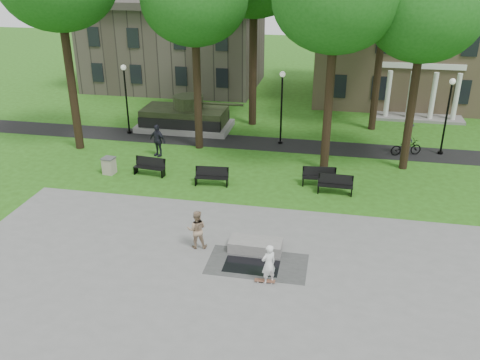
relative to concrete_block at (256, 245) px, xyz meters
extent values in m
plane|color=#285313|center=(-1.08, 0.95, -0.24)|extent=(120.00, 120.00, 0.00)
cube|color=gray|center=(-1.08, -4.05, -0.23)|extent=(22.00, 16.00, 0.02)
cube|color=black|center=(-1.08, 12.95, -0.24)|extent=(44.00, 2.60, 0.01)
cube|color=#9E8460|center=(8.92, 26.95, 3.75)|extent=(16.00, 11.00, 8.00)
cube|color=silver|center=(8.92, 21.45, 3.55)|extent=(6.00, 0.30, 0.40)
cube|color=#4C443D|center=(-12.08, 27.45, 3.35)|extent=(15.00, 10.00, 7.20)
cylinder|color=black|center=(-13.08, 9.95, 4.24)|extent=(0.52, 0.52, 8.96)
cylinder|color=black|center=(-5.58, 11.45, 3.75)|extent=(0.48, 0.48, 8.00)
cylinder|color=black|center=(2.42, 9.45, 3.92)|extent=(0.50, 0.50, 8.32)
cylinder|color=black|center=(6.92, 10.45, 3.59)|extent=(0.46, 0.46, 7.68)
ellipsoid|color=#165012|center=(6.92, 10.45, 8.40)|extent=(6.00, 6.00, 5.10)
cylinder|color=black|center=(-3.08, 16.95, 4.39)|extent=(0.54, 0.54, 9.28)
cylinder|color=black|center=(5.42, 17.45, 4.08)|extent=(0.50, 0.50, 8.64)
cylinder|color=black|center=(-11.08, 13.25, 1.96)|extent=(0.12, 0.12, 4.40)
sphere|color=silver|center=(-11.08, 13.25, 4.30)|extent=(0.36, 0.36, 0.36)
cylinder|color=black|center=(-11.08, 13.25, -0.16)|extent=(0.32, 0.32, 0.16)
cylinder|color=black|center=(-0.58, 13.25, 1.96)|extent=(0.12, 0.12, 4.40)
sphere|color=silver|center=(-0.58, 13.25, 4.30)|extent=(0.36, 0.36, 0.36)
cylinder|color=black|center=(-0.58, 13.25, -0.16)|extent=(0.32, 0.32, 0.16)
cylinder|color=black|center=(9.42, 13.25, 1.96)|extent=(0.12, 0.12, 4.40)
sphere|color=silver|center=(9.42, 13.25, 4.30)|extent=(0.36, 0.36, 0.36)
cylinder|color=black|center=(9.42, 13.25, -0.16)|extent=(0.32, 0.32, 0.16)
cube|color=gray|center=(-7.58, 14.95, -0.04)|extent=(6.50, 3.40, 0.40)
cube|color=#2D351B|center=(-7.58, 14.95, 0.70)|extent=(5.80, 2.80, 1.10)
cube|color=black|center=(-7.58, 13.60, 0.51)|extent=(5.80, 0.35, 0.70)
cube|color=black|center=(-7.58, 16.30, 0.51)|extent=(5.80, 0.35, 0.70)
cylinder|color=#2D351B|center=(-7.28, 14.95, 1.71)|extent=(2.10, 2.10, 0.90)
cylinder|color=#2D351B|center=(-4.98, 14.95, 1.71)|extent=(3.20, 0.18, 0.18)
cube|color=black|center=(0.03, -1.24, -0.22)|extent=(2.20, 1.20, 0.00)
cube|color=gray|center=(0.00, 0.00, 0.00)|extent=(2.21, 1.03, 0.45)
cube|color=brown|center=(0.72, -2.19, -0.19)|extent=(0.79, 0.22, 0.07)
imported|color=white|center=(0.84, -2.17, 0.59)|extent=(0.70, 0.68, 1.62)
imported|color=#A08467|center=(-2.47, -0.24, 0.62)|extent=(0.94, 0.80, 1.70)
imported|color=black|center=(-7.69, 9.60, 0.75)|extent=(1.26, 0.89, 1.98)
imported|color=black|center=(7.26, 12.65, 0.27)|extent=(2.06, 1.30, 1.02)
imported|color=#1F212A|center=(7.26, 12.65, 1.06)|extent=(0.97, 1.25, 1.70)
cube|color=black|center=(-7.15, 6.64, 0.21)|extent=(1.84, 0.65, 0.05)
cube|color=black|center=(-7.15, 6.86, 0.51)|extent=(1.81, 0.35, 0.50)
cube|color=black|center=(-8.00, 6.64, -0.02)|extent=(0.11, 0.45, 0.45)
cube|color=black|center=(-6.30, 6.64, -0.02)|extent=(0.11, 0.45, 0.45)
cube|color=black|center=(-3.40, 5.98, 0.21)|extent=(1.83, 0.59, 0.05)
cube|color=black|center=(-3.40, 6.20, 0.51)|extent=(1.81, 0.29, 0.50)
cube|color=black|center=(-4.25, 5.98, -0.02)|extent=(0.09, 0.45, 0.45)
cube|color=black|center=(-2.55, 5.98, -0.02)|extent=(0.09, 0.45, 0.45)
cube|color=black|center=(2.25, 7.05, 0.21)|extent=(1.83, 0.61, 0.05)
cube|color=black|center=(2.25, 7.27, 0.51)|extent=(1.81, 0.31, 0.50)
cube|color=black|center=(1.40, 7.05, -0.02)|extent=(0.10, 0.45, 0.45)
cube|color=black|center=(3.10, 7.05, -0.02)|extent=(0.10, 0.45, 0.45)
cube|color=black|center=(3.12, 6.19, 0.21)|extent=(1.81, 0.48, 0.05)
cube|color=black|center=(3.12, 6.41, 0.51)|extent=(1.80, 0.18, 0.50)
cube|color=black|center=(2.27, 6.19, -0.02)|extent=(0.07, 0.45, 0.45)
cube|color=black|center=(3.97, 6.19, -0.02)|extent=(0.07, 0.45, 0.45)
cube|color=#B5A895|center=(-9.46, 6.42, 0.21)|extent=(0.67, 0.67, 0.90)
cube|color=#4C4C4C|center=(-9.46, 6.42, 0.69)|extent=(0.74, 0.74, 0.06)
camera|label=1|loc=(2.88, -18.05, 11.20)|focal=38.00mm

